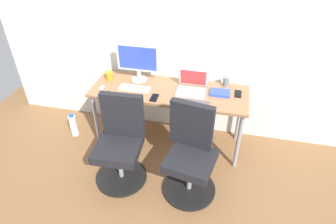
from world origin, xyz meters
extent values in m
plane|color=brown|center=(0.00, 0.00, 0.00)|extent=(5.28, 5.28, 0.00)
cube|color=silver|center=(0.00, 0.37, 1.30)|extent=(4.40, 0.04, 2.60)
cube|color=#996B47|center=(0.00, 0.00, 0.72)|extent=(1.71, 0.59, 0.03)
cylinder|color=gray|center=(-0.80, -0.24, 0.35)|extent=(0.04, 0.04, 0.71)
cylinder|color=gray|center=(0.80, -0.24, 0.35)|extent=(0.04, 0.04, 0.71)
cylinder|color=gray|center=(-0.80, 0.24, 0.35)|extent=(0.04, 0.04, 0.71)
cylinder|color=gray|center=(0.80, 0.24, 0.35)|extent=(0.04, 0.04, 0.71)
cylinder|color=black|center=(-0.36, -0.69, 0.01)|extent=(0.54, 0.54, 0.03)
cylinder|color=gray|center=(-0.36, -0.69, 0.20)|extent=(0.05, 0.05, 0.34)
cube|color=black|center=(-0.36, -0.69, 0.41)|extent=(0.47, 0.47, 0.09)
cube|color=black|center=(-0.35, -0.50, 0.70)|extent=(0.42, 0.09, 0.48)
cylinder|color=black|center=(0.36, -0.69, 0.01)|extent=(0.54, 0.54, 0.03)
cylinder|color=gray|center=(0.36, -0.69, 0.20)|extent=(0.05, 0.05, 0.34)
cube|color=black|center=(0.36, -0.69, 0.41)|extent=(0.51, 0.51, 0.09)
cube|color=black|center=(0.33, -0.51, 0.70)|extent=(0.43, 0.14, 0.48)
cylinder|color=white|center=(-1.20, -0.13, 0.14)|extent=(0.09, 0.09, 0.28)
cylinder|color=#2D59B2|center=(-1.20, -0.13, 0.30)|extent=(0.06, 0.06, 0.03)
cylinder|color=silver|center=(-0.39, 0.15, 0.74)|extent=(0.18, 0.18, 0.01)
cylinder|color=silver|center=(-0.39, 0.15, 0.81)|extent=(0.04, 0.04, 0.11)
cube|color=silver|center=(-0.39, 0.15, 1.02)|extent=(0.48, 0.03, 0.31)
cube|color=blue|center=(-0.39, 0.14, 1.02)|extent=(0.43, 0.00, 0.26)
cube|color=silver|center=(0.24, -0.01, 0.75)|extent=(0.31, 0.22, 0.02)
cube|color=silver|center=(0.24, 0.13, 0.86)|extent=(0.31, 0.05, 0.21)
cube|color=red|center=(0.24, 0.12, 0.86)|extent=(0.28, 0.04, 0.18)
cube|color=silver|center=(-0.38, -0.06, 0.75)|extent=(0.34, 0.12, 0.02)
cube|color=#515156|center=(0.29, -0.21, 0.75)|extent=(0.34, 0.12, 0.02)
ellipsoid|color=#515156|center=(-0.63, -0.22, 0.75)|extent=(0.06, 0.10, 0.03)
ellipsoid|color=silver|center=(-0.73, -0.14, 0.75)|extent=(0.06, 0.10, 0.03)
cylinder|color=orange|center=(-0.73, 0.09, 0.78)|extent=(0.08, 0.08, 0.09)
cylinder|color=slate|center=(0.60, 0.23, 0.79)|extent=(0.07, 0.07, 0.10)
cube|color=black|center=(-0.11, -0.19, 0.74)|extent=(0.07, 0.14, 0.01)
cube|color=black|center=(0.74, 0.08, 0.74)|extent=(0.07, 0.14, 0.01)
cube|color=blue|center=(0.55, 0.05, 0.75)|extent=(0.21, 0.15, 0.03)
camera|label=1|loc=(0.59, -2.65, 2.37)|focal=30.91mm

